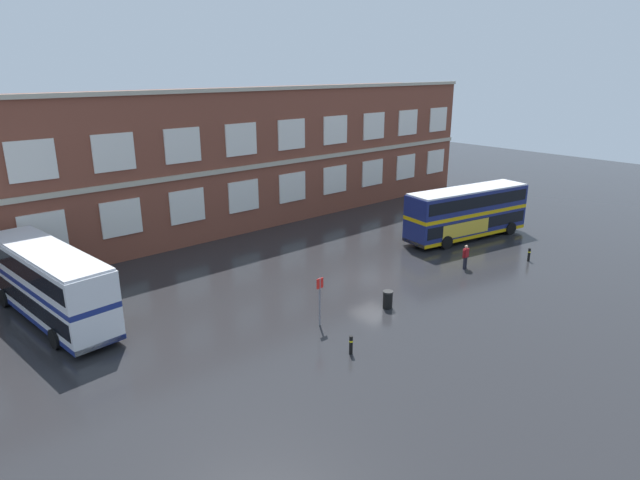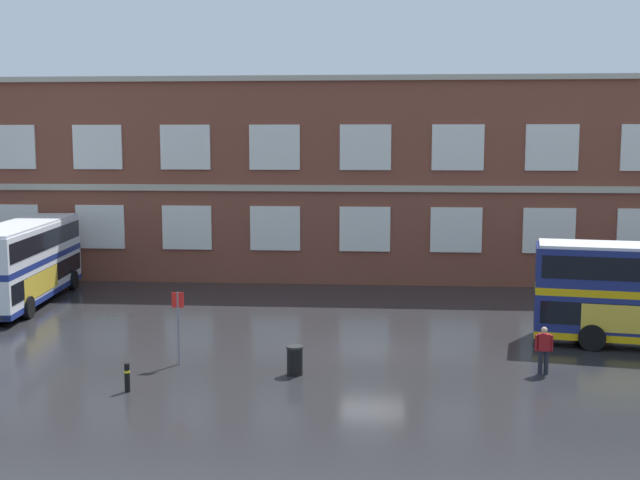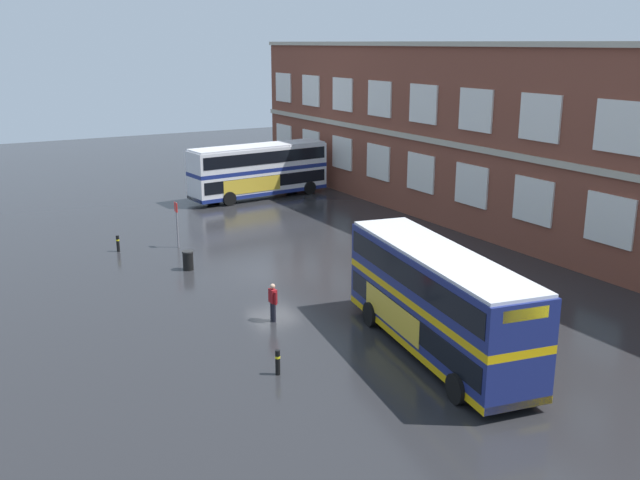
{
  "view_description": "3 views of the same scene",
  "coord_description": "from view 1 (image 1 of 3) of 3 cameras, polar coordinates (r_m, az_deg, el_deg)",
  "views": [
    {
      "loc": [
        -24.49,
        -22.42,
        13.25
      ],
      "look_at": [
        -1.72,
        3.36,
        2.21
      ],
      "focal_mm": 30.47,
      "sensor_mm": 36.0,
      "label": 1
    },
    {
      "loc": [
        0.32,
        -31.02,
        8.28
      ],
      "look_at": [
        -2.46,
        4.64,
        3.73
      ],
      "focal_mm": 45.31,
      "sensor_mm": 36.0,
      "label": 2
    },
    {
      "loc": [
        32.0,
        -15.36,
        11.64
      ],
      "look_at": [
        1.09,
        2.26,
        1.74
      ],
      "focal_mm": 39.98,
      "sensor_mm": 36.0,
      "label": 3
    }
  ],
  "objects": [
    {
      "name": "safety_bollard_west",
      "position": [
        41.32,
        21.1,
        -1.42
      ],
      "size": [
        0.19,
        0.19,
        0.95
      ],
      "color": "black",
      "rests_on": "ground"
    },
    {
      "name": "safety_bollard_east",
      "position": [
        26.57,
        3.27,
        -10.92
      ],
      "size": [
        0.19,
        0.19,
        0.95
      ],
      "color": "black",
      "rests_on": "ground"
    },
    {
      "name": "double_decker_middle",
      "position": [
        44.86,
        15.19,
        2.84
      ],
      "size": [
        11.28,
        4.43,
        4.07
      ],
      "color": "navy",
      "rests_on": "ground"
    },
    {
      "name": "brick_terminal_building",
      "position": [
        47.51,
        -10.89,
        8.34
      ],
      "size": [
        55.76,
        8.19,
        11.69
      ],
      "color": "brown",
      "rests_on": "ground"
    },
    {
      "name": "bus_stand_flag",
      "position": [
        28.76,
        -0.03,
        -6.02
      ],
      "size": [
        0.44,
        0.1,
        2.7
      ],
      "color": "slate",
      "rests_on": "ground"
    },
    {
      "name": "station_litter_bin",
      "position": [
        31.46,
        7.13,
        -6.21
      ],
      "size": [
        0.6,
        0.6,
        1.03
      ],
      "color": "black",
      "rests_on": "ground"
    },
    {
      "name": "double_decker_near",
      "position": [
        32.6,
        -26.5,
        -4.07
      ],
      "size": [
        3.62,
        11.19,
        4.07
      ],
      "color": "silver",
      "rests_on": "ground"
    },
    {
      "name": "waiting_passenger",
      "position": [
        38.26,
        15.05,
        -1.61
      ],
      "size": [
        0.63,
        0.24,
        1.7
      ],
      "color": "black",
      "rests_on": "ground"
    },
    {
      "name": "ground_plane",
      "position": [
        37.03,
        3.4,
        -3.2
      ],
      "size": [
        120.0,
        120.0,
        0.0
      ],
      "primitive_type": "plane",
      "color": "#232326"
    }
  ]
}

